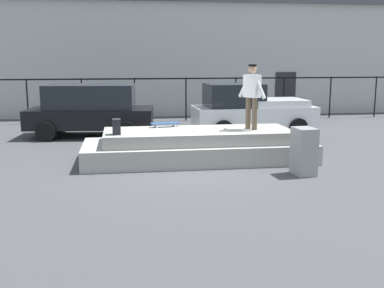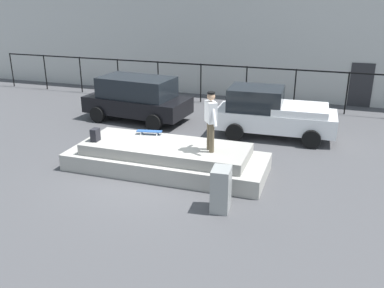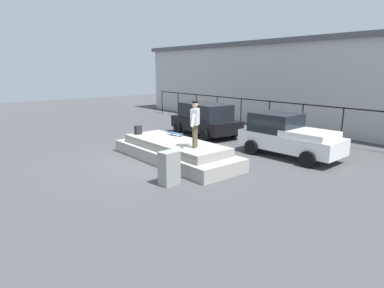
% 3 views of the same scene
% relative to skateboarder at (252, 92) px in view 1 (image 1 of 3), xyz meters
% --- Properties ---
extents(ground_plane, '(60.00, 60.00, 0.00)m').
position_rel_skateboarder_xyz_m(ground_plane, '(-1.72, -0.39, -1.80)').
color(ground_plane, '#424244').
extents(concrete_ledge, '(5.98, 2.19, 0.82)m').
position_rel_skateboarder_xyz_m(concrete_ledge, '(-1.40, 0.11, -1.43)').
color(concrete_ledge, '#9E9B93').
rests_on(concrete_ledge, ground_plane).
extents(skateboarder, '(0.58, 0.80, 1.70)m').
position_rel_skateboarder_xyz_m(skateboarder, '(0.00, 0.00, 0.00)').
color(skateboarder, brown).
rests_on(skateboarder, concrete_ledge).
extents(skateboard, '(0.82, 0.34, 0.12)m').
position_rel_skateboarder_xyz_m(skateboard, '(-2.21, 0.75, -0.88)').
color(skateboard, '#264C8C').
rests_on(skateboard, concrete_ledge).
extents(backpack, '(0.20, 0.28, 0.38)m').
position_rel_skateboarder_xyz_m(backpack, '(-3.50, -0.31, -0.79)').
color(backpack, black).
rests_on(backpack, concrete_ledge).
extents(car_black_hatchback_near, '(4.39, 2.50, 1.78)m').
position_rel_skateboarder_xyz_m(car_black_hatchback_near, '(-4.42, 4.52, -0.86)').
color(car_black_hatchback_near, black).
rests_on(car_black_hatchback_near, ground_plane).
extents(car_white_pickup_mid, '(4.31, 2.08, 1.79)m').
position_rel_skateboarder_xyz_m(car_white_pickup_mid, '(1.12, 4.18, -0.91)').
color(car_white_pickup_mid, white).
rests_on(car_white_pickup_mid, ground_plane).
extents(utility_box, '(0.49, 0.63, 1.10)m').
position_rel_skateboarder_xyz_m(utility_box, '(0.78, -1.75, -1.25)').
color(utility_box, gray).
rests_on(utility_box, ground_plane).
extents(fence_row, '(24.06, 0.06, 1.84)m').
position_rel_skateboarder_xyz_m(fence_row, '(-1.72, 8.11, -0.51)').
color(fence_row, black).
rests_on(fence_row, ground_plane).
extents(warehouse_building, '(30.96, 8.09, 5.44)m').
position_rel_skateboarder_xyz_m(warehouse_building, '(-1.72, 13.49, 0.93)').
color(warehouse_building, '#B2B2AD').
rests_on(warehouse_building, ground_plane).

